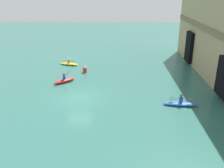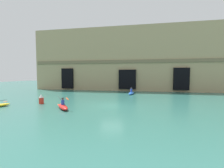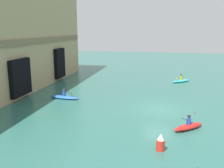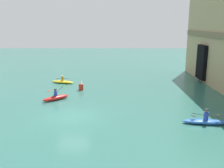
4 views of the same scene
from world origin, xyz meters
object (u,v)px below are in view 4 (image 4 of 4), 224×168
(kayak_yellow, at_px, (63,82))
(marker_buoy, at_px, (81,86))
(kayak_red, at_px, (56,97))
(kayak_blue, at_px, (206,121))

(kayak_yellow, relative_size, marker_buoy, 2.70)
(kayak_red, bearing_deg, marker_buoy, -158.73)
(kayak_blue, relative_size, kayak_red, 1.35)
(kayak_blue, distance_m, marker_buoy, 14.60)
(kayak_yellow, height_order, marker_buoy, marker_buoy)
(kayak_yellow, xyz_separation_m, kayak_blue, (13.41, 13.44, 0.03))
(kayak_yellow, distance_m, kayak_blue, 18.99)
(marker_buoy, bearing_deg, kayak_yellow, -140.99)
(kayak_red, distance_m, marker_buoy, 4.39)
(kayak_blue, bearing_deg, kayak_yellow, 140.54)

